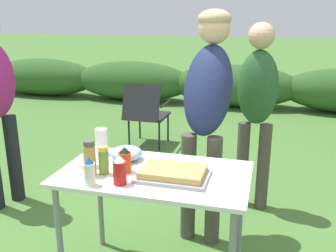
{
  "coord_description": "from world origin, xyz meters",
  "views": [
    {
      "loc": [
        0.61,
        -1.92,
        1.61
      ],
      "look_at": [
        -0.04,
        0.44,
        0.89
      ],
      "focal_mm": 40.0,
      "sensor_mm": 36.0,
      "label": 1
    }
  ],
  "objects_px": {
    "standing_person_in_red_jacket": "(208,98)",
    "standing_person_in_dark_puffer": "(257,100)",
    "plate_stack": "(91,162)",
    "hot_sauce_bottle": "(125,160)",
    "ketchup_bottle": "(120,170)",
    "food_tray": "(173,173)",
    "relish_jar": "(104,161)",
    "spice_jar": "(90,158)",
    "folding_table": "(154,184)",
    "mayo_bottle": "(89,172)",
    "mixing_bowl": "(126,153)",
    "camp_chair_green_behind_table": "(146,111)",
    "paper_cup_stack": "(102,141)"
  },
  "relations": [
    {
      "from": "hot_sauce_bottle",
      "to": "ketchup_bottle",
      "type": "relative_size",
      "value": 0.92
    },
    {
      "from": "folding_table",
      "to": "mixing_bowl",
      "type": "relative_size",
      "value": 5.48
    },
    {
      "from": "plate_stack",
      "to": "hot_sauce_bottle",
      "type": "bearing_deg",
      "value": -14.67
    },
    {
      "from": "mixing_bowl",
      "to": "standing_person_in_dark_puffer",
      "type": "xyz_separation_m",
      "value": [
        0.75,
        1.02,
        0.17
      ]
    },
    {
      "from": "plate_stack",
      "to": "standing_person_in_red_jacket",
      "type": "xyz_separation_m",
      "value": [
        0.61,
        0.63,
        0.3
      ]
    },
    {
      "from": "folding_table",
      "to": "camp_chair_green_behind_table",
      "type": "relative_size",
      "value": 1.32
    },
    {
      "from": "food_tray",
      "to": "relish_jar",
      "type": "relative_size",
      "value": 2.43
    },
    {
      "from": "paper_cup_stack",
      "to": "ketchup_bottle",
      "type": "height_order",
      "value": "paper_cup_stack"
    },
    {
      "from": "mayo_bottle",
      "to": "standing_person_in_red_jacket",
      "type": "distance_m",
      "value": 1.05
    },
    {
      "from": "food_tray",
      "to": "paper_cup_stack",
      "type": "relative_size",
      "value": 2.35
    },
    {
      "from": "ketchup_bottle",
      "to": "standing_person_in_dark_puffer",
      "type": "xyz_separation_m",
      "value": [
        0.65,
        1.36,
        0.13
      ]
    },
    {
      "from": "folding_table",
      "to": "spice_jar",
      "type": "relative_size",
      "value": 5.39
    },
    {
      "from": "mixing_bowl",
      "to": "camp_chair_green_behind_table",
      "type": "height_order",
      "value": "camp_chair_green_behind_table"
    },
    {
      "from": "hot_sauce_bottle",
      "to": "standing_person_in_dark_puffer",
      "type": "bearing_deg",
      "value": 60.22
    },
    {
      "from": "relish_jar",
      "to": "standing_person_in_dark_puffer",
      "type": "xyz_separation_m",
      "value": [
        0.8,
        1.26,
        0.13
      ]
    },
    {
      "from": "spice_jar",
      "to": "standing_person_in_red_jacket",
      "type": "height_order",
      "value": "standing_person_in_red_jacket"
    },
    {
      "from": "hot_sauce_bottle",
      "to": "standing_person_in_red_jacket",
      "type": "distance_m",
      "value": 0.82
    },
    {
      "from": "relish_jar",
      "to": "hot_sauce_bottle",
      "type": "bearing_deg",
      "value": 26.7
    },
    {
      "from": "paper_cup_stack",
      "to": "camp_chair_green_behind_table",
      "type": "relative_size",
      "value": 0.2
    },
    {
      "from": "camp_chair_green_behind_table",
      "to": "mayo_bottle",
      "type": "bearing_deg",
      "value": -77.2
    },
    {
      "from": "hot_sauce_bottle",
      "to": "mixing_bowl",
      "type": "bearing_deg",
      "value": 108.97
    },
    {
      "from": "paper_cup_stack",
      "to": "standing_person_in_dark_puffer",
      "type": "height_order",
      "value": "standing_person_in_dark_puffer"
    },
    {
      "from": "hot_sauce_bottle",
      "to": "mayo_bottle",
      "type": "relative_size",
      "value": 0.95
    },
    {
      "from": "plate_stack",
      "to": "mayo_bottle",
      "type": "height_order",
      "value": "mayo_bottle"
    },
    {
      "from": "food_tray",
      "to": "spice_jar",
      "type": "bearing_deg",
      "value": -169.79
    },
    {
      "from": "food_tray",
      "to": "plate_stack",
      "type": "relative_size",
      "value": 1.94
    },
    {
      "from": "standing_person_in_dark_puffer",
      "to": "ketchup_bottle",
      "type": "bearing_deg",
      "value": -108.22
    },
    {
      "from": "standing_person_in_dark_puffer",
      "to": "camp_chair_green_behind_table",
      "type": "xyz_separation_m",
      "value": [
        -1.38,
        1.23,
        -0.48
      ]
    },
    {
      "from": "mayo_bottle",
      "to": "ketchup_bottle",
      "type": "distance_m",
      "value": 0.16
    },
    {
      "from": "folding_table",
      "to": "plate_stack",
      "type": "relative_size",
      "value": 5.37
    },
    {
      "from": "hot_sauce_bottle",
      "to": "mayo_bottle",
      "type": "xyz_separation_m",
      "value": [
        -0.12,
        -0.22,
        0.0
      ]
    },
    {
      "from": "standing_person_in_red_jacket",
      "to": "plate_stack",
      "type": "bearing_deg",
      "value": -128.28
    },
    {
      "from": "plate_stack",
      "to": "standing_person_in_red_jacket",
      "type": "distance_m",
      "value": 0.92
    },
    {
      "from": "mayo_bottle",
      "to": "ketchup_bottle",
      "type": "xyz_separation_m",
      "value": [
        0.15,
        0.05,
        0.0
      ]
    },
    {
      "from": "plate_stack",
      "to": "hot_sauce_bottle",
      "type": "height_order",
      "value": "hot_sauce_bottle"
    },
    {
      "from": "camp_chair_green_behind_table",
      "to": "hot_sauce_bottle",
      "type": "bearing_deg",
      "value": -73.61
    },
    {
      "from": "hot_sauce_bottle",
      "to": "spice_jar",
      "type": "bearing_deg",
      "value": -153.08
    },
    {
      "from": "standing_person_in_red_jacket",
      "to": "standing_person_in_dark_puffer",
      "type": "bearing_deg",
      "value": 63.1
    },
    {
      "from": "plate_stack",
      "to": "food_tray",
      "type": "bearing_deg",
      "value": -7.44
    },
    {
      "from": "hot_sauce_bottle",
      "to": "camp_chair_green_behind_table",
      "type": "xyz_separation_m",
      "value": [
        -0.69,
        2.43,
        -0.34
      ]
    },
    {
      "from": "standing_person_in_red_jacket",
      "to": "camp_chair_green_behind_table",
      "type": "distance_m",
      "value": 2.12
    },
    {
      "from": "relish_jar",
      "to": "ketchup_bottle",
      "type": "height_order",
      "value": "ketchup_bottle"
    },
    {
      "from": "mixing_bowl",
      "to": "paper_cup_stack",
      "type": "distance_m",
      "value": 0.21
    },
    {
      "from": "food_tray",
      "to": "folding_table",
      "type": "bearing_deg",
      "value": 159.21
    },
    {
      "from": "ketchup_bottle",
      "to": "folding_table",
      "type": "bearing_deg",
      "value": 57.36
    },
    {
      "from": "plate_stack",
      "to": "standing_person_in_dark_puffer",
      "type": "xyz_separation_m",
      "value": [
        0.93,
        1.14,
        0.2
      ]
    },
    {
      "from": "food_tray",
      "to": "ketchup_bottle",
      "type": "relative_size",
      "value": 2.39
    },
    {
      "from": "standing_person_in_red_jacket",
      "to": "mayo_bottle",
      "type": "bearing_deg",
      "value": -111.92
    },
    {
      "from": "food_tray",
      "to": "standing_person_in_dark_puffer",
      "type": "height_order",
      "value": "standing_person_in_dark_puffer"
    },
    {
      "from": "hot_sauce_bottle",
      "to": "standing_person_in_red_jacket",
      "type": "relative_size",
      "value": 0.09
    }
  ]
}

